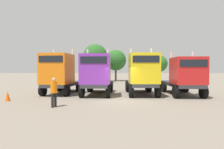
{
  "coord_description": "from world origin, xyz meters",
  "views": [
    {
      "loc": [
        -0.09,
        -13.83,
        2.35
      ],
      "look_at": [
        -0.88,
        3.95,
        1.84
      ],
      "focal_mm": 29.46,
      "sensor_mm": 36.0,
      "label": 1
    }
  ],
  "objects_px": {
    "semi_truck_purple": "(97,74)",
    "semi_truck_red": "(184,76)",
    "traffic_cone_near": "(8,96)",
    "semi_truck_yellow": "(142,74)",
    "visitor_in_hivis": "(54,90)",
    "semi_truck_orange": "(60,73)"
  },
  "relations": [
    {
      "from": "visitor_in_hivis",
      "to": "traffic_cone_near",
      "type": "height_order",
      "value": "visitor_in_hivis"
    },
    {
      "from": "semi_truck_red",
      "to": "traffic_cone_near",
      "type": "distance_m",
      "value": 14.34
    },
    {
      "from": "semi_truck_red",
      "to": "semi_truck_orange",
      "type": "bearing_deg",
      "value": -93.38
    },
    {
      "from": "semi_truck_orange",
      "to": "semi_truck_purple",
      "type": "xyz_separation_m",
      "value": [
        3.56,
        -0.62,
        -0.06
      ]
    },
    {
      "from": "semi_truck_orange",
      "to": "semi_truck_red",
      "type": "xyz_separation_m",
      "value": [
        11.25,
        -0.52,
        -0.21
      ]
    },
    {
      "from": "semi_truck_orange",
      "to": "semi_truck_purple",
      "type": "bearing_deg",
      "value": 84.8
    },
    {
      "from": "semi_truck_yellow",
      "to": "traffic_cone_near",
      "type": "relative_size",
      "value": 8.33
    },
    {
      "from": "traffic_cone_near",
      "to": "semi_truck_red",
      "type": "bearing_deg",
      "value": 12.77
    },
    {
      "from": "semi_truck_yellow",
      "to": "semi_truck_red",
      "type": "distance_m",
      "value": 3.64
    },
    {
      "from": "semi_truck_yellow",
      "to": "traffic_cone_near",
      "type": "bearing_deg",
      "value": -73.88
    },
    {
      "from": "semi_truck_yellow",
      "to": "semi_truck_purple",
      "type": "bearing_deg",
      "value": -88.15
    },
    {
      "from": "traffic_cone_near",
      "to": "visitor_in_hivis",
      "type": "bearing_deg",
      "value": -25.29
    },
    {
      "from": "visitor_in_hivis",
      "to": "semi_truck_purple",
      "type": "bearing_deg",
      "value": 86.09
    },
    {
      "from": "semi_truck_purple",
      "to": "semi_truck_red",
      "type": "bearing_deg",
      "value": 91.05
    },
    {
      "from": "semi_truck_orange",
      "to": "semi_truck_yellow",
      "type": "bearing_deg",
      "value": 91.91
    },
    {
      "from": "semi_truck_yellow",
      "to": "visitor_in_hivis",
      "type": "height_order",
      "value": "semi_truck_yellow"
    },
    {
      "from": "semi_truck_red",
      "to": "visitor_in_hivis",
      "type": "distance_m",
      "value": 11.02
    },
    {
      "from": "semi_truck_purple",
      "to": "semi_truck_red",
      "type": "distance_m",
      "value": 7.7
    },
    {
      "from": "semi_truck_yellow",
      "to": "visitor_in_hivis",
      "type": "bearing_deg",
      "value": -50.69
    },
    {
      "from": "semi_truck_orange",
      "to": "visitor_in_hivis",
      "type": "distance_m",
      "value": 5.94
    },
    {
      "from": "semi_truck_purple",
      "to": "semi_truck_red",
      "type": "height_order",
      "value": "semi_truck_purple"
    },
    {
      "from": "semi_truck_purple",
      "to": "traffic_cone_near",
      "type": "distance_m",
      "value": 7.11
    }
  ]
}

